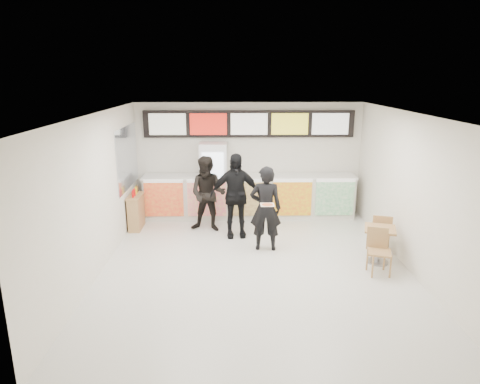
{
  "coord_description": "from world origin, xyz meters",
  "views": [
    {
      "loc": [
        -0.44,
        -7.81,
        3.68
      ],
      "look_at": [
        -0.28,
        1.2,
        1.21
      ],
      "focal_mm": 32.0,
      "sensor_mm": 36.0,
      "label": 1
    }
  ],
  "objects_px": {
    "cafe_table": "(379,239)",
    "customer_mid": "(235,195)",
    "customer_main": "(266,209)",
    "drinks_fridge": "(214,181)",
    "customer_left": "(208,194)",
    "condiment_ledge": "(136,211)",
    "service_counter": "(249,196)"
  },
  "relations": [
    {
      "from": "service_counter",
      "to": "cafe_table",
      "type": "height_order",
      "value": "service_counter"
    },
    {
      "from": "customer_mid",
      "to": "cafe_table",
      "type": "distance_m",
      "value": 3.3
    },
    {
      "from": "condiment_ledge",
      "to": "customer_main",
      "type": "bearing_deg",
      "value": -24.02
    },
    {
      "from": "cafe_table",
      "to": "condiment_ledge",
      "type": "distance_m",
      "value": 5.72
    },
    {
      "from": "customer_mid",
      "to": "cafe_table",
      "type": "xyz_separation_m",
      "value": [
        2.88,
        -1.54,
        -0.48
      ]
    },
    {
      "from": "drinks_fridge",
      "to": "condiment_ledge",
      "type": "bearing_deg",
      "value": -155.59
    },
    {
      "from": "customer_left",
      "to": "cafe_table",
      "type": "relative_size",
      "value": 1.18
    },
    {
      "from": "customer_main",
      "to": "drinks_fridge",
      "type": "bearing_deg",
      "value": -57.56
    },
    {
      "from": "drinks_fridge",
      "to": "customer_main",
      "type": "distance_m",
      "value": 2.53
    },
    {
      "from": "customer_left",
      "to": "condiment_ledge",
      "type": "bearing_deg",
      "value": -174.37
    },
    {
      "from": "customer_main",
      "to": "cafe_table",
      "type": "height_order",
      "value": "customer_main"
    },
    {
      "from": "service_counter",
      "to": "drinks_fridge",
      "type": "height_order",
      "value": "drinks_fridge"
    },
    {
      "from": "service_counter",
      "to": "condiment_ledge",
      "type": "xyz_separation_m",
      "value": [
        -2.82,
        -0.84,
        -0.14
      ]
    },
    {
      "from": "service_counter",
      "to": "cafe_table",
      "type": "xyz_separation_m",
      "value": [
        2.5,
        -2.95,
        -0.06
      ]
    },
    {
      "from": "customer_main",
      "to": "condiment_ledge",
      "type": "distance_m",
      "value": 3.41
    },
    {
      "from": "cafe_table",
      "to": "service_counter",
      "type": "bearing_deg",
      "value": 147.54
    },
    {
      "from": "customer_main",
      "to": "cafe_table",
      "type": "xyz_separation_m",
      "value": [
        2.24,
        -0.73,
        -0.41
      ]
    },
    {
      "from": "drinks_fridge",
      "to": "customer_mid",
      "type": "distance_m",
      "value": 1.52
    },
    {
      "from": "service_counter",
      "to": "customer_left",
      "type": "xyz_separation_m",
      "value": [
        -1.03,
        -1.01,
        0.34
      ]
    },
    {
      "from": "drinks_fridge",
      "to": "customer_main",
      "type": "xyz_separation_m",
      "value": [
        1.2,
        -2.23,
        -0.07
      ]
    },
    {
      "from": "condiment_ledge",
      "to": "customer_left",
      "type": "bearing_deg",
      "value": -5.31
    },
    {
      "from": "service_counter",
      "to": "customer_mid",
      "type": "bearing_deg",
      "value": -105.19
    },
    {
      "from": "customer_main",
      "to": "condiment_ledge",
      "type": "relative_size",
      "value": 1.83
    },
    {
      "from": "cafe_table",
      "to": "customer_left",
      "type": "bearing_deg",
      "value": 168.43
    },
    {
      "from": "drinks_fridge",
      "to": "customer_left",
      "type": "distance_m",
      "value": 1.03
    },
    {
      "from": "drinks_fridge",
      "to": "customer_left",
      "type": "bearing_deg",
      "value": -95.42
    },
    {
      "from": "condiment_ledge",
      "to": "customer_mid",
      "type": "bearing_deg",
      "value": -13.01
    },
    {
      "from": "customer_left",
      "to": "cafe_table",
      "type": "height_order",
      "value": "customer_left"
    },
    {
      "from": "service_counter",
      "to": "customer_mid",
      "type": "distance_m",
      "value": 1.51
    },
    {
      "from": "cafe_table",
      "to": "customer_mid",
      "type": "bearing_deg",
      "value": 169.03
    },
    {
      "from": "service_counter",
      "to": "condiment_ledge",
      "type": "distance_m",
      "value": 2.95
    },
    {
      "from": "condiment_ledge",
      "to": "cafe_table",
      "type": "bearing_deg",
      "value": -21.61
    }
  ]
}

